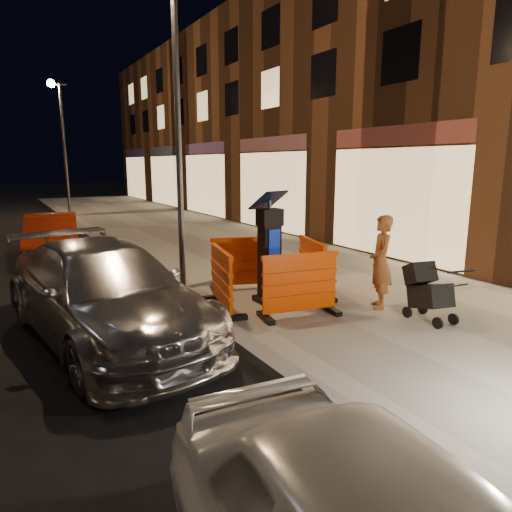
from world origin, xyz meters
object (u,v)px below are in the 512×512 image
barrier_back (244,263)px  stroller (430,293)px  car_silver (108,337)px  parking_kiosk (269,250)px  barrier_front (300,285)px  barrier_kerbside (222,280)px  car_red (54,259)px  barrier_bldgside (312,267)px  man (381,262)px

barrier_back → stroller: barrier_back is taller
stroller → car_silver: bearing=167.5°
parking_kiosk → barrier_front: bearing=-75.2°
barrier_back → parking_kiosk: bearing=-72.2°
barrier_kerbside → barrier_front: bearing=-122.2°
car_red → stroller: (4.53, -8.96, 0.61)m
barrier_bldgside → car_silver: size_ratio=0.27×
parking_kiosk → barrier_back: parking_kiosk is taller
barrier_front → stroller: (1.66, -1.22, -0.07)m
barrier_kerbside → stroller: barrier_kerbside is taller
car_silver → man: man is taller
car_silver → car_red: (0.01, 6.73, 0.00)m
barrier_front → car_silver: (-2.87, 1.01, -0.68)m
barrier_back → man: size_ratio=0.83×
barrier_back → car_red: 6.54m
barrier_back → man: bearing=-38.9°
parking_kiosk → stroller: parking_kiosk is taller
stroller → barrier_back: bearing=131.7°
barrier_kerbside → car_silver: size_ratio=0.27×
barrier_front → man: bearing=-2.7°
car_red → man: (4.33, -8.06, 0.96)m
barrier_front → stroller: 2.06m
barrier_back → car_red: bearing=133.9°
barrier_back → car_red: (-2.86, 5.84, -0.68)m
barrier_kerbside → car_red: (-1.91, 6.79, -0.68)m
barrier_front → barrier_kerbside: bearing=144.8°
barrier_back → man: 2.67m
parking_kiosk → car_silver: bearing=-166.4°
car_red → stroller: bearing=-55.5°
car_silver → man: size_ratio=3.06×
car_silver → barrier_bldgside: bearing=-9.3°
barrier_back → stroller: size_ratio=1.48×
stroller → barrier_kerbside: bearing=154.0°
barrier_front → barrier_bldgside: size_ratio=1.00×
barrier_kerbside → stroller: bearing=-117.0°
barrier_kerbside → car_red: 7.08m
barrier_front → barrier_back: bearing=99.8°
barrier_back → barrier_kerbside: (-0.95, -0.95, 0.00)m
man → stroller: bearing=46.3°
man → car_silver: bearing=-73.3°
car_silver → man: bearing=-25.5°
barrier_front → car_silver: 3.12m
barrier_kerbside → barrier_bldgside: size_ratio=1.00×
barrier_front → stroller: bearing=-26.6°
car_silver → car_red: bearing=81.5°
barrier_front → barrier_back: (0.00, 1.90, 0.00)m
car_silver → barrier_back: bearing=8.9°
barrier_back → stroller: bearing=-44.2°
barrier_back → stroller: 3.54m
barrier_kerbside → stroller: size_ratio=1.48×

